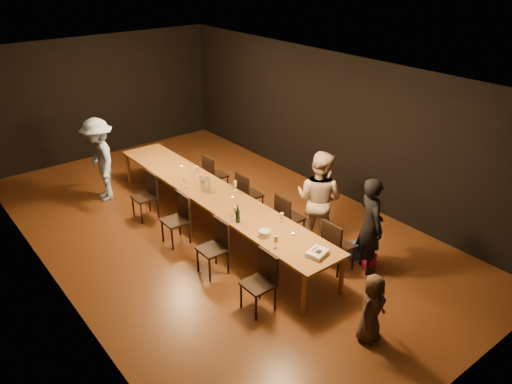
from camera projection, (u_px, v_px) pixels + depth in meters
ground at (215, 228)px, 9.64m from camera, size 10.00×10.00×0.00m
room_shell at (211, 125)px, 8.73m from camera, size 6.04×10.04×3.02m
table at (214, 195)px, 9.33m from camera, size 0.90×6.00×0.75m
chair_right_0 at (339, 245)px, 8.22m from camera, size 0.42×0.42×0.93m
chair_right_1 at (290, 217)px, 9.07m from camera, size 0.42×0.42×0.93m
chair_right_2 at (250, 194)px, 9.91m from camera, size 0.42×0.42×0.93m
chair_right_3 at (216, 175)px, 10.76m from camera, size 0.42×0.42×0.93m
chair_left_0 at (258, 284)px, 7.28m from camera, size 0.42×0.42×0.93m
chair_left_1 at (212, 249)px, 8.12m from camera, size 0.42×0.42×0.93m
chair_left_2 at (175, 220)px, 8.97m from camera, size 0.42×0.42×0.93m
chair_left_3 at (144, 197)px, 9.81m from camera, size 0.42×0.42×0.93m
woman_birthday at (371, 225)px, 8.06m from camera, size 0.62×0.72×1.67m
woman_tan at (319, 199)px, 8.76m from camera, size 0.93×1.05×1.80m
man_blue at (100, 160)px, 10.39m from camera, size 0.85×1.25×1.78m
child at (372, 308)px, 6.71m from camera, size 0.55×0.40×1.03m
gift_bag_red at (369, 260)px, 8.40m from camera, size 0.23×0.13×0.26m
gift_bag_blue at (355, 251)px, 8.64m from camera, size 0.26×0.20×0.30m
birthday_cake at (317, 253)px, 7.42m from camera, size 0.36×0.32×0.07m
plate_stack at (265, 234)px, 7.89m from camera, size 0.24×0.24×0.10m
champagne_bottle at (238, 213)px, 8.26m from camera, size 0.09×0.09×0.33m
ice_bucket at (205, 184)px, 9.41m from camera, size 0.20×0.20×0.21m
wineglass_0 at (276, 242)px, 7.58m from camera, size 0.06×0.06×0.21m
wineglass_1 at (282, 219)px, 8.23m from camera, size 0.06×0.06×0.21m
wineglass_2 at (236, 212)px, 8.43m from camera, size 0.06×0.06×0.21m
wineglass_3 at (235, 186)px, 9.35m from camera, size 0.06×0.06×0.21m
wineglass_4 at (185, 181)px, 9.53m from camera, size 0.06×0.06×0.21m
wineglass_5 at (197, 171)px, 9.96m from camera, size 0.06×0.06×0.21m
tealight_near at (293, 234)px, 7.96m from camera, size 0.05×0.05×0.03m
tealight_mid at (233, 198)px, 9.11m from camera, size 0.05×0.05×0.03m
tealight_far at (181, 167)px, 10.39m from camera, size 0.05×0.05×0.03m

